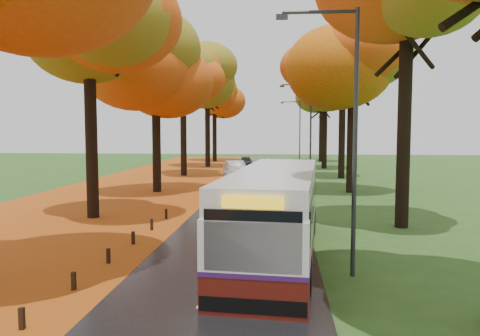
# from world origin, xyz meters

# --- Properties ---
(road) EXTENTS (6.50, 90.00, 0.04)m
(road) POSITION_xyz_m (0.00, 25.00, 0.02)
(road) COLOR black
(road) RESTS_ON ground
(centre_line) EXTENTS (0.12, 90.00, 0.01)m
(centre_line) POSITION_xyz_m (0.00, 25.00, 0.04)
(centre_line) COLOR silver
(centre_line) RESTS_ON road
(leaf_verge) EXTENTS (12.00, 90.00, 0.02)m
(leaf_verge) POSITION_xyz_m (-9.00, 25.00, 0.01)
(leaf_verge) COLOR #82350B
(leaf_verge) RESTS_ON ground
(leaf_drift) EXTENTS (0.90, 90.00, 0.01)m
(leaf_drift) POSITION_xyz_m (-3.05, 25.00, 0.04)
(leaf_drift) COLOR #B35112
(leaf_drift) RESTS_ON road
(trees_left) EXTENTS (9.20, 74.00, 13.88)m
(trees_left) POSITION_xyz_m (-7.18, 27.06, 9.53)
(trees_left) COLOR black
(trees_left) RESTS_ON ground
(trees_right) EXTENTS (9.30, 74.20, 13.96)m
(trees_right) POSITION_xyz_m (7.19, 26.91, 9.69)
(trees_right) COLOR black
(trees_right) RESTS_ON ground
(bollard_row) EXTENTS (0.11, 23.51, 0.52)m
(bollard_row) POSITION_xyz_m (-3.70, 4.70, 0.26)
(bollard_row) COLOR black
(bollard_row) RESTS_ON ground
(streetlamp_near) EXTENTS (2.45, 0.18, 8.00)m
(streetlamp_near) POSITION_xyz_m (3.95, 8.00, 4.71)
(streetlamp_near) COLOR #333538
(streetlamp_near) RESTS_ON ground
(streetlamp_mid) EXTENTS (2.45, 0.18, 8.00)m
(streetlamp_mid) POSITION_xyz_m (3.95, 30.00, 4.71)
(streetlamp_mid) COLOR #333538
(streetlamp_mid) RESTS_ON ground
(streetlamp_far) EXTENTS (2.45, 0.18, 8.00)m
(streetlamp_far) POSITION_xyz_m (3.95, 52.00, 4.71)
(streetlamp_far) COLOR #333538
(streetlamp_far) RESTS_ON ground
(bus) EXTENTS (3.58, 11.71, 3.03)m
(bus) POSITION_xyz_m (1.84, 10.11, 1.63)
(bus) COLOR #4C120B
(bus) RESTS_ON road
(car_white) EXTENTS (2.30, 3.88, 1.24)m
(car_white) POSITION_xyz_m (-2.35, 35.32, 0.66)
(car_white) COLOR silver
(car_white) RESTS_ON road
(car_silver) EXTENTS (2.99, 4.79, 1.49)m
(car_silver) POSITION_xyz_m (-2.35, 37.79, 0.79)
(car_silver) COLOR #A6A8AE
(car_silver) RESTS_ON road
(car_dark) EXTENTS (2.02, 4.02, 1.12)m
(car_dark) POSITION_xyz_m (-2.31, 50.12, 0.60)
(car_dark) COLOR black
(car_dark) RESTS_ON road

